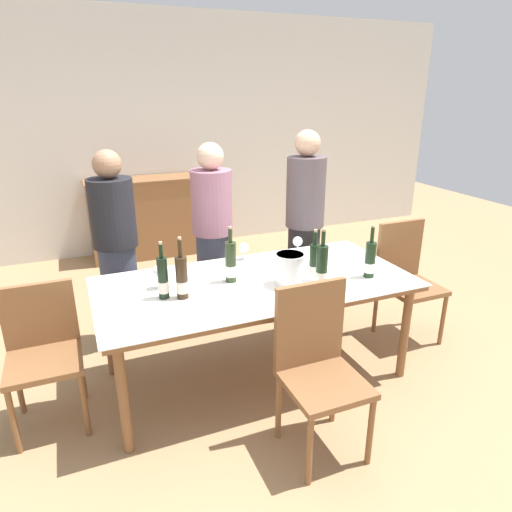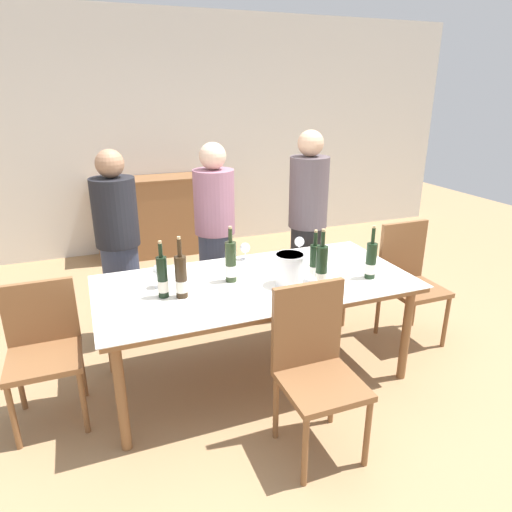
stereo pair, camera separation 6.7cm
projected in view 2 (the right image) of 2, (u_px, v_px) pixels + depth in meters
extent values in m
plane|color=#A37F56|center=(256.00, 374.00, 3.29)|extent=(12.00, 12.00, 0.00)
cube|color=silver|center=(163.00, 135.00, 5.54)|extent=(8.00, 0.10, 2.80)
cube|color=brown|center=(154.00, 217.00, 5.53)|extent=(1.34, 0.44, 0.93)
cube|color=brown|center=(150.00, 179.00, 5.37)|extent=(1.38, 0.46, 0.02)
cylinder|color=brown|center=(121.00, 398.00, 2.50)|extent=(0.06, 0.06, 0.69)
cylinder|color=brown|center=(406.00, 335.00, 3.14)|extent=(0.06, 0.06, 0.69)
cylinder|color=brown|center=(110.00, 329.00, 3.21)|extent=(0.06, 0.06, 0.69)
cylinder|color=brown|center=(343.00, 289.00, 3.85)|extent=(0.06, 0.06, 0.69)
cube|color=brown|center=(256.00, 285.00, 3.05)|extent=(2.06, 0.97, 0.04)
cube|color=white|center=(256.00, 282.00, 3.04)|extent=(2.09, 1.00, 0.01)
cylinder|color=white|center=(289.00, 270.00, 2.96)|extent=(0.18, 0.18, 0.21)
cylinder|color=white|center=(290.00, 255.00, 2.92)|extent=(0.19, 0.19, 0.01)
cylinder|color=black|center=(321.00, 269.00, 2.86)|extent=(0.07, 0.07, 0.29)
cylinder|color=silver|center=(321.00, 278.00, 2.88)|extent=(0.07, 0.07, 0.08)
cylinder|color=black|center=(323.00, 239.00, 2.79)|extent=(0.03, 0.03, 0.10)
cylinder|color=tan|center=(323.00, 230.00, 2.77)|extent=(0.02, 0.02, 0.02)
cylinder|color=black|center=(162.00, 277.00, 2.77)|extent=(0.06, 0.06, 0.26)
cylinder|color=silver|center=(163.00, 286.00, 2.79)|extent=(0.07, 0.07, 0.07)
cylinder|color=black|center=(160.00, 250.00, 2.71)|extent=(0.03, 0.03, 0.09)
cylinder|color=tan|center=(160.00, 242.00, 2.69)|extent=(0.02, 0.02, 0.02)
cylinder|color=black|center=(314.00, 263.00, 3.01)|extent=(0.07, 0.07, 0.25)
cylinder|color=white|center=(314.00, 271.00, 3.03)|extent=(0.07, 0.07, 0.07)
cylinder|color=black|center=(316.00, 239.00, 2.95)|extent=(0.03, 0.03, 0.09)
cylinder|color=tan|center=(316.00, 231.00, 2.93)|extent=(0.02, 0.02, 0.02)
cylinder|color=#28381E|center=(231.00, 262.00, 3.00)|extent=(0.07, 0.07, 0.27)
cylinder|color=white|center=(231.00, 270.00, 3.02)|extent=(0.08, 0.08, 0.08)
cylinder|color=#28381E|center=(230.00, 236.00, 2.94)|extent=(0.03, 0.03, 0.09)
cylinder|color=tan|center=(230.00, 228.00, 2.92)|extent=(0.02, 0.02, 0.02)
cylinder|color=#332314|center=(181.00, 277.00, 2.77)|extent=(0.07, 0.07, 0.26)
cylinder|color=silver|center=(182.00, 286.00, 2.79)|extent=(0.07, 0.07, 0.07)
cylinder|color=#332314|center=(179.00, 248.00, 2.70)|extent=(0.03, 0.03, 0.11)
cylinder|color=tan|center=(179.00, 238.00, 2.68)|extent=(0.02, 0.02, 0.02)
cylinder|color=black|center=(371.00, 261.00, 3.06)|extent=(0.07, 0.07, 0.24)
cylinder|color=white|center=(370.00, 268.00, 3.08)|extent=(0.07, 0.07, 0.07)
cylinder|color=black|center=(373.00, 236.00, 3.00)|extent=(0.02, 0.02, 0.11)
cylinder|color=tan|center=(374.00, 227.00, 2.98)|extent=(0.02, 0.02, 0.02)
cylinder|color=white|center=(310.00, 299.00, 2.78)|extent=(0.06, 0.06, 0.00)
cylinder|color=white|center=(310.00, 292.00, 2.77)|extent=(0.01, 0.01, 0.08)
sphere|color=white|center=(310.00, 282.00, 2.75)|extent=(0.08, 0.08, 0.08)
cylinder|color=white|center=(299.00, 254.00, 3.54)|extent=(0.07, 0.07, 0.00)
cylinder|color=white|center=(299.00, 249.00, 3.53)|extent=(0.01, 0.01, 0.07)
sphere|color=white|center=(299.00, 242.00, 3.51)|extent=(0.08, 0.08, 0.08)
cylinder|color=white|center=(160.00, 287.00, 2.95)|extent=(0.07, 0.07, 0.00)
cylinder|color=white|center=(159.00, 280.00, 2.94)|extent=(0.01, 0.01, 0.08)
sphere|color=white|center=(159.00, 270.00, 2.91)|extent=(0.08, 0.08, 0.08)
cylinder|color=white|center=(245.00, 259.00, 3.43)|extent=(0.07, 0.07, 0.00)
cylinder|color=white|center=(245.00, 255.00, 3.42)|extent=(0.01, 0.01, 0.06)
sphere|color=white|center=(245.00, 248.00, 3.40)|extent=(0.08, 0.08, 0.08)
cylinder|color=brown|center=(305.00, 452.00, 2.30)|extent=(0.03, 0.03, 0.42)
cylinder|color=brown|center=(367.00, 433.00, 2.43)|extent=(0.03, 0.03, 0.42)
cylinder|color=brown|center=(276.00, 407.00, 2.63)|extent=(0.03, 0.03, 0.42)
cylinder|color=brown|center=(332.00, 393.00, 2.75)|extent=(0.03, 0.03, 0.42)
cube|color=brown|center=(322.00, 385.00, 2.45)|extent=(0.42, 0.42, 0.04)
cube|color=brown|center=(307.00, 325.00, 2.52)|extent=(0.42, 0.04, 0.50)
cylinder|color=brown|center=(13.00, 418.00, 2.54)|extent=(0.03, 0.03, 0.42)
cylinder|color=brown|center=(84.00, 403.00, 2.67)|extent=(0.03, 0.03, 0.42)
cylinder|color=brown|center=(20.00, 381.00, 2.87)|extent=(0.03, 0.03, 0.42)
cylinder|color=brown|center=(82.00, 369.00, 2.99)|extent=(0.03, 0.03, 0.42)
cube|color=brown|center=(44.00, 359.00, 2.69)|extent=(0.42, 0.42, 0.04)
cube|color=brown|center=(40.00, 312.00, 2.78)|extent=(0.42, 0.04, 0.40)
cylinder|color=brown|center=(407.00, 331.00, 3.45)|extent=(0.03, 0.03, 0.43)
cylinder|color=brown|center=(446.00, 322.00, 3.57)|extent=(0.03, 0.03, 0.43)
cylinder|color=brown|center=(378.00, 310.00, 3.77)|extent=(0.03, 0.03, 0.43)
cylinder|color=brown|center=(414.00, 303.00, 3.90)|extent=(0.03, 0.03, 0.43)
cube|color=brown|center=(414.00, 289.00, 3.59)|extent=(0.42, 0.42, 0.04)
cube|color=brown|center=(402.00, 251.00, 3.67)|extent=(0.42, 0.04, 0.48)
cylinder|color=#383F56|center=(124.00, 293.00, 3.62)|extent=(0.28, 0.28, 0.82)
cylinder|color=black|center=(115.00, 212.00, 3.39)|extent=(0.33, 0.33, 0.51)
sphere|color=#A37556|center=(110.00, 163.00, 3.27)|extent=(0.21, 0.21, 0.21)
cylinder|color=#383F56|center=(217.00, 278.00, 3.91)|extent=(0.28, 0.28, 0.82)
cylinder|color=#9E667A|center=(214.00, 202.00, 3.67)|extent=(0.33, 0.33, 0.52)
sphere|color=beige|center=(213.00, 156.00, 3.55)|extent=(0.21, 0.21, 0.21)
cylinder|color=#262628|center=(306.00, 270.00, 4.08)|extent=(0.28, 0.28, 0.82)
cylinder|color=#594C51|center=(309.00, 192.00, 3.84)|extent=(0.33, 0.33, 0.59)
sphere|color=#DBAD89|center=(311.00, 143.00, 3.70)|extent=(0.21, 0.21, 0.21)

